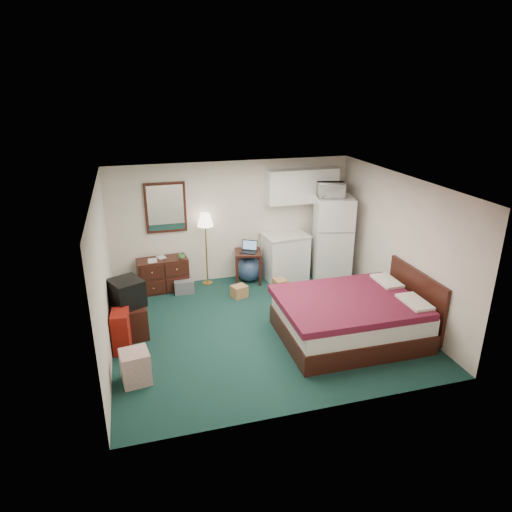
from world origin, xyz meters
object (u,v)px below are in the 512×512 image
object	(u,v)px
floor_lamp	(206,249)
kitchen_counter	(285,257)
dresser	(163,274)
tv_stand	(130,321)
suitcase	(121,331)
bed	(349,318)
fridge	(332,239)
desk	(248,266)

from	to	relation	value
floor_lamp	kitchen_counter	xyz separation A→B (m)	(1.66, -0.14, -0.28)
dresser	kitchen_counter	distance (m)	2.57
floor_lamp	kitchen_counter	distance (m)	1.69
kitchen_counter	tv_stand	size ratio (longest dim) A/B	1.62
dresser	suitcase	xyz separation A→B (m)	(-0.82, -2.09, -0.00)
dresser	bed	xyz separation A→B (m)	(2.77, -2.70, 0.02)
fridge	bed	bearing A→B (deg)	-92.88
dresser	bed	bearing A→B (deg)	-49.09
fridge	tv_stand	distance (m)	4.40
tv_stand	fridge	bearing A→B (deg)	11.17
floor_lamp	bed	distance (m)	3.37
fridge	kitchen_counter	bearing A→B (deg)	173.73
kitchen_counter	bed	world-z (taller)	kitchen_counter
fridge	suitcase	world-z (taller)	fridge
desk	fridge	xyz separation A→B (m)	(1.72, -0.36, 0.56)
kitchen_counter	fridge	world-z (taller)	fridge
floor_lamp	fridge	size ratio (longest dim) A/B	0.84
dresser	tv_stand	xyz separation A→B (m)	(-0.69, -1.66, -0.07)
dresser	tv_stand	world-z (taller)	dresser
desk	bed	xyz separation A→B (m)	(1.01, -2.65, 0.02)
dresser	desk	distance (m)	1.76
fridge	suitcase	size ratio (longest dim) A/B	2.71
kitchen_counter	fridge	bearing A→B (deg)	-26.51
floor_lamp	suitcase	xyz separation A→B (m)	(-1.73, -2.16, -0.43)
floor_lamp	fridge	xyz separation A→B (m)	(2.57, -0.48, 0.14)
floor_lamp	desk	size ratio (longest dim) A/B	2.26
floor_lamp	fridge	world-z (taller)	fridge
dresser	kitchen_counter	bearing A→B (deg)	-6.37
dresser	fridge	bearing A→B (deg)	-11.58
floor_lamp	tv_stand	size ratio (longest dim) A/B	2.58
dresser	fridge	size ratio (longest dim) A/B	0.55
suitcase	floor_lamp	bearing A→B (deg)	56.69
fridge	suitcase	bearing A→B (deg)	-144.34
suitcase	desk	bearing A→B (deg)	43.71
kitchen_counter	tv_stand	bearing A→B (deg)	-159.88
bed	tv_stand	world-z (taller)	bed
bed	suitcase	xyz separation A→B (m)	(-3.59, 0.61, -0.02)
desk	dresser	bearing A→B (deg)	-169.35
floor_lamp	desk	xyz separation A→B (m)	(0.85, -0.12, -0.42)
dresser	desk	size ratio (longest dim) A/B	1.47
floor_lamp	dresser	bearing A→B (deg)	-175.57
desk	tv_stand	world-z (taller)	desk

